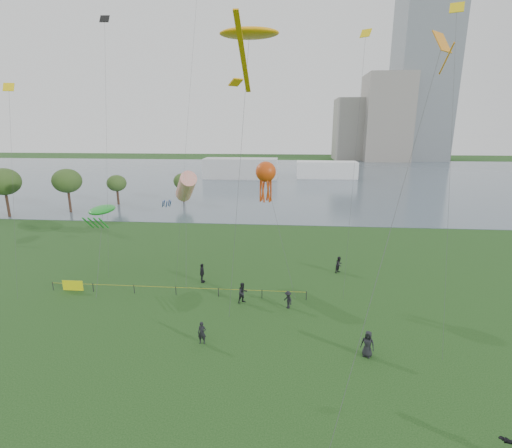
{
  "coord_description": "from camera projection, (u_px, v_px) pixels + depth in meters",
  "views": [
    {
      "loc": [
        2.34,
        -16.96,
        15.08
      ],
      "look_at": [
        0.0,
        10.0,
        8.0
      ],
      "focal_mm": 26.0,
      "sensor_mm": 36.0,
      "label": 1
    }
  ],
  "objects": [
    {
      "name": "ground_plane",
      "position": [
        240.0,
        410.0,
        20.36
      ],
      "size": [
        400.0,
        400.0,
        0.0
      ],
      "primitive_type": "plane",
      "color": "#143410"
    },
    {
      "name": "lake",
      "position": [
        281.0,
        177.0,
        116.73
      ],
      "size": [
        400.0,
        120.0,
        0.08
      ],
      "primitive_type": "cube",
      "color": "#4F5F6D",
      "rests_on": "ground_plane"
    },
    {
      "name": "tower",
      "position": [
        428.0,
        21.0,
        161.89
      ],
      "size": [
        24.0,
        24.0,
        120.0
      ],
      "primitive_type": "cube",
      "color": "slate",
      "rests_on": "ground_plane"
    },
    {
      "name": "building_mid",
      "position": [
        386.0,
        118.0,
        167.83
      ],
      "size": [
        20.0,
        20.0,
        38.0
      ],
      "primitive_type": "cube",
      "color": "gray",
      "rests_on": "ground_plane"
    },
    {
      "name": "building_low",
      "position": [
        352.0,
        130.0,
        176.05
      ],
      "size": [
        16.0,
        18.0,
        28.0
      ],
      "primitive_type": "cube",
      "color": "gray",
      "rests_on": "ground_plane"
    },
    {
      "name": "pavilion_left",
      "position": [
        241.0,
        168.0,
        112.16
      ],
      "size": [
        22.0,
        8.0,
        6.0
      ],
      "primitive_type": "cube",
      "color": "silver",
      "rests_on": "ground_plane"
    },
    {
      "name": "pavilion_right",
      "position": [
        327.0,
        170.0,
        113.0
      ],
      "size": [
        18.0,
        7.0,
        5.0
      ],
      "primitive_type": "cube",
      "color": "white",
      "rests_on": "ground_plane"
    },
    {
      "name": "trees",
      "position": [
        70.0,
        182.0,
        67.34
      ],
      "size": [
        31.21,
        20.01,
        8.4
      ],
      "color": "#352218",
      "rests_on": "ground_plane"
    },
    {
      "name": "fence",
      "position": [
        112.0,
        287.0,
        34.77
      ],
      "size": [
        24.07,
        0.07,
        1.05
      ],
      "color": "black",
      "rests_on": "ground_plane"
    },
    {
      "name": "spectator_a",
      "position": [
        243.0,
        293.0,
        32.64
      ],
      "size": [
        1.16,
        1.12,
        1.88
      ],
      "primitive_type": "imported",
      "rotation": [
        0.0,
        0.0,
        0.67
      ],
      "color": "black",
      "rests_on": "ground_plane"
    },
    {
      "name": "spectator_b",
      "position": [
        288.0,
        300.0,
        31.7
      ],
      "size": [
        1.05,
        1.15,
        1.55
      ],
      "primitive_type": "imported",
      "rotation": [
        0.0,
        0.0,
        -0.95
      ],
      "color": "black",
      "rests_on": "ground_plane"
    },
    {
      "name": "spectator_c",
      "position": [
        202.0,
        273.0,
        36.95
      ],
      "size": [
        0.49,
        1.15,
        1.97
      ],
      "primitive_type": "imported",
      "rotation": [
        0.0,
        0.0,
        1.56
      ],
      "color": "black",
      "rests_on": "ground_plane"
    },
    {
      "name": "spectator_d",
      "position": [
        368.0,
        344.0,
        24.96
      ],
      "size": [
        1.07,
        0.92,
        1.86
      ],
      "primitive_type": "imported",
      "rotation": [
        0.0,
        0.0,
        -0.44
      ],
      "color": "black",
      "rests_on": "ground_plane"
    },
    {
      "name": "spectator_f",
      "position": [
        202.0,
        333.0,
        26.49
      ],
      "size": [
        0.62,
        0.41,
        1.66
      ],
      "primitive_type": "imported",
      "rotation": [
        0.0,
        0.0,
        0.03
      ],
      "color": "black",
      "rests_on": "ground_plane"
    },
    {
      "name": "spectator_g",
      "position": [
        339.0,
        265.0,
        39.48
      ],
      "size": [
        1.07,
        1.09,
        1.78
      ],
      "primitive_type": "imported",
      "rotation": [
        0.0,
        0.0,
        0.85
      ],
      "color": "black",
      "rests_on": "ground_plane"
    },
    {
      "name": "kite_stingray",
      "position": [
        249.0,
        34.0,
        29.01
      ],
      "size": [
        4.75,
        9.96,
        22.61
      ],
      "rotation": [
        0.0,
        0.0,
        -0.22
      ],
      "color": "#3F3F42"
    },
    {
      "name": "kite_windsock",
      "position": [
        186.0,
        187.0,
        38.87
      ],
      "size": [
        4.2,
        8.24,
        10.9
      ],
      "rotation": [
        0.0,
        0.0,
        0.04
      ],
      "color": "#3F3F42"
    },
    {
      "name": "kite_creature",
      "position": [
        102.0,
        210.0,
        38.01
      ],
      "size": [
        2.86,
        8.1,
        7.26
      ],
      "rotation": [
        0.0,
        0.0,
        -0.26
      ],
      "color": "#3F3F42"
    },
    {
      "name": "kite_octopus",
      "position": [
        266.0,
        173.0,
        35.42
      ],
      "size": [
        4.03,
        5.53,
        11.94
      ],
      "rotation": [
        0.0,
        0.0,
        0.08
      ],
      "color": "#3F3F42"
    },
    {
      "name": "kite_delta",
      "position": [
        436.0,
        67.0,
        19.73
      ],
      "size": [
        6.64,
        8.78,
        20.09
      ],
      "rotation": [
        0.0,
        0.0,
        0.31
      ],
      "color": "#3F3F42"
    },
    {
      "name": "small_kites",
      "position": [
        212.0,
        26.0,
        32.49
      ],
      "size": [
        37.63,
        10.83,
        10.75
      ],
      "color": "black"
    }
  ]
}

